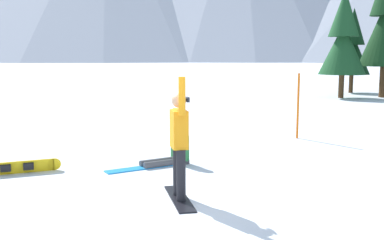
{
  "coord_description": "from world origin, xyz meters",
  "views": [
    {
      "loc": [
        1.79,
        -6.44,
        2.38
      ],
      "look_at": [
        -0.49,
        2.91,
        1.0
      ],
      "focal_mm": 43.42,
      "sensor_mm": 36.0,
      "label": 1
    }
  ],
  "objects_px": {
    "pine_tree_slender": "(343,39)",
    "snowboarder_foreground": "(179,142)",
    "loose_snowboard_far_spare": "(17,167)",
    "snowboarder_midground": "(172,150)",
    "trail_marker_pole": "(298,106)",
    "pine_tree_broad": "(353,47)"
  },
  "relations": [
    {
      "from": "snowboarder_midground",
      "to": "trail_marker_pole",
      "type": "bearing_deg",
      "value": 56.3
    },
    {
      "from": "loose_snowboard_far_spare",
      "to": "trail_marker_pole",
      "type": "relative_size",
      "value": 0.79
    },
    {
      "from": "loose_snowboard_far_spare",
      "to": "pine_tree_broad",
      "type": "relative_size",
      "value": 0.28
    },
    {
      "from": "snowboarder_foreground",
      "to": "pine_tree_broad",
      "type": "relative_size",
      "value": 0.4
    },
    {
      "from": "pine_tree_broad",
      "to": "trail_marker_pole",
      "type": "bearing_deg",
      "value": -99.88
    },
    {
      "from": "loose_snowboard_far_spare",
      "to": "pine_tree_broad",
      "type": "height_order",
      "value": "pine_tree_broad"
    },
    {
      "from": "loose_snowboard_far_spare",
      "to": "trail_marker_pole",
      "type": "height_order",
      "value": "trail_marker_pole"
    },
    {
      "from": "snowboarder_midground",
      "to": "pine_tree_slender",
      "type": "relative_size",
      "value": 0.27
    },
    {
      "from": "loose_snowboard_far_spare",
      "to": "pine_tree_slender",
      "type": "xyz_separation_m",
      "value": [
        7.41,
        18.35,
        3.0
      ]
    },
    {
      "from": "pine_tree_slender",
      "to": "snowboarder_foreground",
      "type": "bearing_deg",
      "value": -101.36
    },
    {
      "from": "trail_marker_pole",
      "to": "pine_tree_slender",
      "type": "xyz_separation_m",
      "value": [
        2.07,
        12.98,
        2.22
      ]
    },
    {
      "from": "trail_marker_pole",
      "to": "pine_tree_broad",
      "type": "relative_size",
      "value": 0.36
    },
    {
      "from": "snowboarder_midground",
      "to": "trail_marker_pole",
      "type": "xyz_separation_m",
      "value": [
        2.57,
        3.85,
        0.6
      ]
    },
    {
      "from": "snowboarder_foreground",
      "to": "pine_tree_slender",
      "type": "height_order",
      "value": "pine_tree_slender"
    },
    {
      "from": "trail_marker_pole",
      "to": "pine_tree_broad",
      "type": "xyz_separation_m",
      "value": [
        2.89,
        16.62,
        1.86
      ]
    },
    {
      "from": "loose_snowboard_far_spare",
      "to": "pine_tree_slender",
      "type": "distance_m",
      "value": 20.02
    },
    {
      "from": "pine_tree_slender",
      "to": "pine_tree_broad",
      "type": "distance_m",
      "value": 3.75
    },
    {
      "from": "snowboarder_midground",
      "to": "pine_tree_slender",
      "type": "xyz_separation_m",
      "value": [
        4.63,
        16.83,
        2.82
      ]
    },
    {
      "from": "snowboarder_midground",
      "to": "pine_tree_slender",
      "type": "distance_m",
      "value": 17.68
    },
    {
      "from": "snowboarder_foreground",
      "to": "loose_snowboard_far_spare",
      "type": "relative_size",
      "value": 1.4
    },
    {
      "from": "snowboarder_foreground",
      "to": "loose_snowboard_far_spare",
      "type": "xyz_separation_m",
      "value": [
        -3.57,
        0.79,
        -0.83
      ]
    },
    {
      "from": "trail_marker_pole",
      "to": "pine_tree_slender",
      "type": "height_order",
      "value": "pine_tree_slender"
    }
  ]
}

